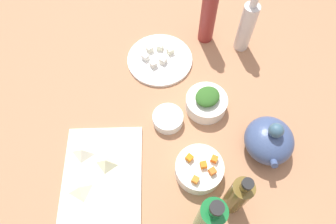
% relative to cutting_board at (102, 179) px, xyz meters
% --- Properties ---
extents(tabletop, '(1.90, 1.90, 0.03)m').
position_rel_cutting_board_xyz_m(tabletop, '(-0.21, 0.19, -0.02)').
color(tabletop, '#AC7652').
rests_on(tabletop, ground).
extents(cutting_board, '(0.35, 0.26, 0.01)m').
position_rel_cutting_board_xyz_m(cutting_board, '(0.00, 0.00, 0.00)').
color(cutting_board, silver).
rests_on(cutting_board, tabletop).
extents(plate_tofu, '(0.24, 0.24, 0.01)m').
position_rel_cutting_board_xyz_m(plate_tofu, '(-0.46, 0.14, 0.00)').
color(plate_tofu, white).
rests_on(plate_tofu, tabletop).
extents(bowl_greens, '(0.14, 0.14, 0.05)m').
position_rel_cutting_board_xyz_m(bowl_greens, '(-0.27, 0.31, 0.02)').
color(bowl_greens, white).
rests_on(bowl_greens, tabletop).
extents(bowl_carrots, '(0.14, 0.14, 0.05)m').
position_rel_cutting_board_xyz_m(bowl_carrots, '(-0.04, 0.29, 0.02)').
color(bowl_carrots, white).
rests_on(bowl_carrots, tabletop).
extents(bowl_small_side, '(0.10, 0.10, 0.04)m').
position_rel_cutting_board_xyz_m(bowl_small_side, '(-0.21, 0.18, 0.01)').
color(bowl_small_side, white).
rests_on(bowl_small_side, tabletop).
extents(teapot, '(0.17, 0.15, 0.14)m').
position_rel_cutting_board_xyz_m(teapot, '(-0.13, 0.50, 0.05)').
color(teapot, '#3F527F').
rests_on(teapot, tabletop).
extents(bottle_0, '(0.06, 0.06, 0.21)m').
position_rel_cutting_board_xyz_m(bottle_0, '(0.05, 0.38, 0.09)').
color(bottle_0, brown).
rests_on(bottle_0, tabletop).
extents(bottle_1, '(0.06, 0.06, 0.26)m').
position_rel_cutting_board_xyz_m(bottle_1, '(0.12, 0.30, 0.11)').
color(bottle_1, '#166A2E').
rests_on(bottle_1, tabletop).
extents(bottle_2, '(0.06, 0.06, 0.29)m').
position_rel_cutting_board_xyz_m(bottle_2, '(-0.58, 0.31, 0.12)').
color(bottle_2, maroon).
rests_on(bottle_2, tabletop).
extents(bottle_3, '(0.06, 0.06, 0.24)m').
position_rel_cutting_board_xyz_m(bottle_3, '(-0.54, 0.45, 0.10)').
color(bottle_3, silver).
rests_on(bottle_3, tabletop).
extents(carrot_cube_0, '(0.02, 0.02, 0.02)m').
position_rel_cutting_board_xyz_m(carrot_cube_0, '(-0.02, 0.32, 0.06)').
color(carrot_cube_0, orange).
rests_on(carrot_cube_0, bowl_carrots).
extents(carrot_cube_1, '(0.02, 0.02, 0.02)m').
position_rel_cutting_board_xyz_m(carrot_cube_1, '(-0.06, 0.33, 0.06)').
color(carrot_cube_1, orange).
rests_on(carrot_cube_1, bowl_carrots).
extents(carrot_cube_2, '(0.02, 0.02, 0.02)m').
position_rel_cutting_board_xyz_m(carrot_cube_2, '(-0.04, 0.30, 0.06)').
color(carrot_cube_2, orange).
rests_on(carrot_cube_2, bowl_carrots).
extents(carrot_cube_3, '(0.03, 0.03, 0.02)m').
position_rel_cutting_board_xyz_m(carrot_cube_3, '(-0.06, 0.26, 0.06)').
color(carrot_cube_3, orange).
rests_on(carrot_cube_3, bowl_carrots).
extents(carrot_cube_4, '(0.02, 0.02, 0.02)m').
position_rel_cutting_board_xyz_m(carrot_cube_4, '(0.00, 0.27, 0.06)').
color(carrot_cube_4, orange).
rests_on(carrot_cube_4, bowl_carrots).
extents(chopped_greens_mound, '(0.11, 0.11, 0.03)m').
position_rel_cutting_board_xyz_m(chopped_greens_mound, '(-0.27, 0.31, 0.06)').
color(chopped_greens_mound, '#306323').
rests_on(chopped_greens_mound, bowl_greens).
extents(tofu_cube_0, '(0.03, 0.03, 0.02)m').
position_rel_cutting_board_xyz_m(tofu_cube_0, '(-0.44, 0.16, 0.02)').
color(tofu_cube_0, silver).
rests_on(tofu_cube_0, plate_tofu).
extents(tofu_cube_1, '(0.03, 0.03, 0.02)m').
position_rel_cutting_board_xyz_m(tofu_cube_1, '(-0.49, 0.18, 0.02)').
color(tofu_cube_1, '#F6F4CD').
rests_on(tofu_cube_1, plate_tofu).
extents(tofu_cube_2, '(0.03, 0.03, 0.02)m').
position_rel_cutting_board_xyz_m(tofu_cube_2, '(-0.45, 0.09, 0.02)').
color(tofu_cube_2, white).
rests_on(tofu_cube_2, plate_tofu).
extents(tofu_cube_3, '(0.03, 0.03, 0.02)m').
position_rel_cutting_board_xyz_m(tofu_cube_3, '(-0.42, 0.12, 0.02)').
color(tofu_cube_3, silver).
rests_on(tofu_cube_3, plate_tofu).
extents(tofu_cube_4, '(0.03, 0.03, 0.02)m').
position_rel_cutting_board_xyz_m(tofu_cube_4, '(-0.49, 0.10, 0.02)').
color(tofu_cube_4, '#EBE7CE').
rests_on(tofu_cube_4, plate_tofu).
extents(tofu_cube_5, '(0.02, 0.02, 0.02)m').
position_rel_cutting_board_xyz_m(tofu_cube_5, '(-0.50, 0.14, 0.02)').
color(tofu_cube_5, white).
rests_on(tofu_cube_5, plate_tofu).
extents(dumpling_0, '(0.05, 0.05, 0.03)m').
position_rel_cutting_board_xyz_m(dumpling_0, '(-0.05, 0.01, 0.02)').
color(dumpling_0, beige).
rests_on(dumpling_0, cutting_board).
extents(dumpling_1, '(0.08, 0.07, 0.02)m').
position_rel_cutting_board_xyz_m(dumpling_1, '(0.04, -0.06, 0.02)').
color(dumpling_1, beige).
rests_on(dumpling_1, cutting_board).
extents(dumpling_2, '(0.05, 0.06, 0.02)m').
position_rel_cutting_board_xyz_m(dumpling_2, '(-0.08, -0.07, 0.02)').
color(dumpling_2, beige).
rests_on(dumpling_2, cutting_board).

